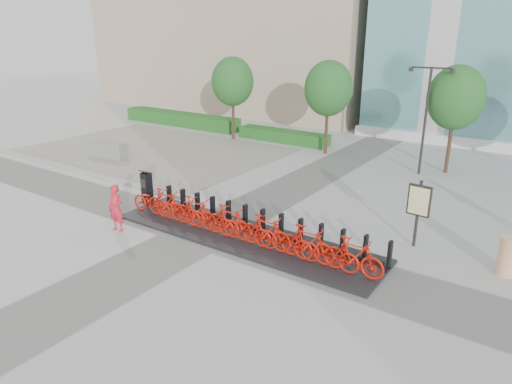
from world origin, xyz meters
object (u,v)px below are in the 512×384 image
Objects in this scene: construction_barrel at (509,256)px; worker_red at (116,208)px; jersey_barrier at (107,150)px; map_sign at (419,203)px; kiosk at (147,188)px; bike_0 at (152,201)px.

worker_red is at bearing -159.79° from construction_barrel.
jersey_barrier is 1.01× the size of map_sign.
worker_red is at bearing -65.39° from kiosk.
worker_red reaches higher than bike_0.
construction_barrel is 19.77m from jersey_barrier.
jersey_barrier is at bearing 154.56° from kiosk.
construction_barrel is (11.42, 4.20, -0.27)m from worker_red.
map_sign is at bearing -71.34° from bike_0.
bike_0 is 1.64m from worker_red.
bike_0 is 9.37m from jersey_barrier.
worker_red is (0.01, -1.62, 0.25)m from bike_0.
worker_red is 0.75× the size of jersey_barrier.
map_sign reaches higher than worker_red.
kiosk is 9.97m from map_sign.
bike_0 is 9.28m from map_sign.
kiosk reaches higher than jersey_barrier.
kiosk is at bearing -170.94° from construction_barrel.
jersey_barrier is at bearing 61.59° from bike_0.
construction_barrel is (11.43, 2.59, -0.01)m from bike_0.
kiosk is 0.85× the size of worker_red.
jersey_barrier is 17.10m from map_sign.
jersey_barrier is (-19.68, 1.87, -0.13)m from construction_barrel.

